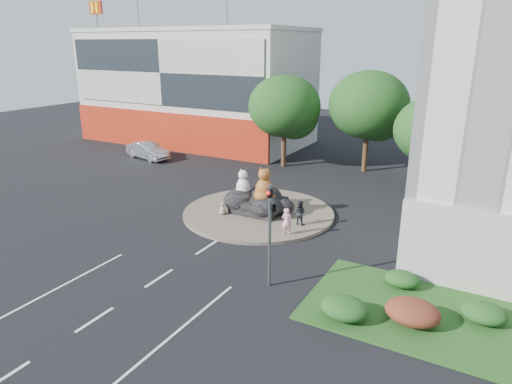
{
  "coord_description": "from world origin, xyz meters",
  "views": [
    {
      "loc": [
        13.77,
        -14.93,
        10.91
      ],
      "look_at": [
        0.51,
        8.74,
        2.0
      ],
      "focal_mm": 32.0,
      "sensor_mm": 36.0,
      "label": 1
    }
  ],
  "objects_px": {
    "cat_tabby": "(264,184)",
    "pedestrian_dark": "(300,213)",
    "pedestrian_pink": "(287,221)",
    "litter_bin": "(345,307)",
    "cat_white": "(243,182)",
    "kitten_white": "(285,214)",
    "parked_car": "(148,151)",
    "kitten_calico": "(223,208)"
  },
  "relations": [
    {
      "from": "cat_tabby",
      "to": "pedestrian_dark",
      "type": "height_order",
      "value": "cat_tabby"
    },
    {
      "from": "pedestrian_pink",
      "to": "litter_bin",
      "type": "xyz_separation_m",
      "value": [
        5.68,
        -6.23,
        -0.51
      ]
    },
    {
      "from": "cat_white",
      "to": "cat_tabby",
      "type": "relative_size",
      "value": 0.82
    },
    {
      "from": "cat_white",
      "to": "pedestrian_dark",
      "type": "xyz_separation_m",
      "value": [
        4.5,
        -0.74,
        -1.06
      ]
    },
    {
      "from": "pedestrian_pink",
      "to": "litter_bin",
      "type": "bearing_deg",
      "value": 109.73
    },
    {
      "from": "cat_white",
      "to": "pedestrian_dark",
      "type": "distance_m",
      "value": 4.69
    },
    {
      "from": "pedestrian_pink",
      "to": "pedestrian_dark",
      "type": "bearing_deg",
      "value": -113.56
    },
    {
      "from": "pedestrian_dark",
      "to": "cat_white",
      "type": "bearing_deg",
      "value": -5.38
    },
    {
      "from": "cat_tabby",
      "to": "pedestrian_pink",
      "type": "relative_size",
      "value": 1.41
    },
    {
      "from": "cat_tabby",
      "to": "pedestrian_pink",
      "type": "bearing_deg",
      "value": -49.48
    },
    {
      "from": "pedestrian_dark",
      "to": "litter_bin",
      "type": "height_order",
      "value": "pedestrian_dark"
    },
    {
      "from": "cat_white",
      "to": "litter_bin",
      "type": "relative_size",
      "value": 2.42
    },
    {
      "from": "cat_tabby",
      "to": "litter_bin",
      "type": "height_order",
      "value": "cat_tabby"
    },
    {
      "from": "kitten_white",
      "to": "parked_car",
      "type": "relative_size",
      "value": 0.14
    },
    {
      "from": "kitten_white",
      "to": "pedestrian_dark",
      "type": "xyz_separation_m",
      "value": [
        1.12,
        -0.31,
        0.41
      ]
    },
    {
      "from": "kitten_calico",
      "to": "kitten_white",
      "type": "xyz_separation_m",
      "value": [
        3.99,
        1.18,
        -0.05
      ]
    },
    {
      "from": "kitten_calico",
      "to": "pedestrian_dark",
      "type": "height_order",
      "value": "pedestrian_dark"
    },
    {
      "from": "kitten_white",
      "to": "kitten_calico",
      "type": "bearing_deg",
      "value": -171.27
    },
    {
      "from": "pedestrian_dark",
      "to": "parked_car",
      "type": "distance_m",
      "value": 22.04
    },
    {
      "from": "cat_tabby",
      "to": "pedestrian_dark",
      "type": "bearing_deg",
      "value": -19.79
    },
    {
      "from": "kitten_calico",
      "to": "pedestrian_dark",
      "type": "distance_m",
      "value": 5.19
    },
    {
      "from": "pedestrian_pink",
      "to": "pedestrian_dark",
      "type": "xyz_separation_m",
      "value": [
        0.03,
        1.8,
        -0.04
      ]
    },
    {
      "from": "kitten_white",
      "to": "pedestrian_dark",
      "type": "height_order",
      "value": "pedestrian_dark"
    },
    {
      "from": "cat_white",
      "to": "kitten_white",
      "type": "height_order",
      "value": "cat_white"
    },
    {
      "from": "cat_white",
      "to": "cat_tabby",
      "type": "xyz_separation_m",
      "value": [
        1.73,
        -0.23,
        0.21
      ]
    },
    {
      "from": "kitten_calico",
      "to": "pedestrian_dark",
      "type": "bearing_deg",
      "value": 39.06
    },
    {
      "from": "cat_white",
      "to": "parked_car",
      "type": "relative_size",
      "value": 0.37
    },
    {
      "from": "cat_tabby",
      "to": "kitten_white",
      "type": "xyz_separation_m",
      "value": [
        1.65,
        -0.2,
        -1.68
      ]
    },
    {
      "from": "pedestrian_dark",
      "to": "litter_bin",
      "type": "relative_size",
      "value": 2.0
    },
    {
      "from": "cat_white",
      "to": "pedestrian_pink",
      "type": "bearing_deg",
      "value": -14.92
    },
    {
      "from": "pedestrian_dark",
      "to": "kitten_calico",
      "type": "bearing_deg",
      "value": 13.57
    },
    {
      "from": "cat_white",
      "to": "kitten_calico",
      "type": "relative_size",
      "value": 2.24
    },
    {
      "from": "parked_car",
      "to": "litter_bin",
      "type": "height_order",
      "value": "parked_car"
    },
    {
      "from": "kitten_white",
      "to": "cat_white",
      "type": "bearing_deg",
      "value": 165.05
    },
    {
      "from": "cat_white",
      "to": "litter_bin",
      "type": "bearing_deg",
      "value": -26.13
    },
    {
      "from": "cat_tabby",
      "to": "kitten_calico",
      "type": "distance_m",
      "value": 3.16
    },
    {
      "from": "cat_tabby",
      "to": "parked_car",
      "type": "xyz_separation_m",
      "value": [
        -17.43,
        8.28,
        -1.42
      ]
    },
    {
      "from": "kitten_white",
      "to": "pedestrian_pink",
      "type": "distance_m",
      "value": 2.42
    },
    {
      "from": "cat_tabby",
      "to": "parked_car",
      "type": "bearing_deg",
      "value": 145.22
    },
    {
      "from": "pedestrian_pink",
      "to": "cat_tabby",
      "type": "bearing_deg",
      "value": -62.73
    },
    {
      "from": "kitten_calico",
      "to": "pedestrian_pink",
      "type": "bearing_deg",
      "value": 19.01
    },
    {
      "from": "cat_white",
      "to": "pedestrian_dark",
      "type": "relative_size",
      "value": 1.21
    }
  ]
}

